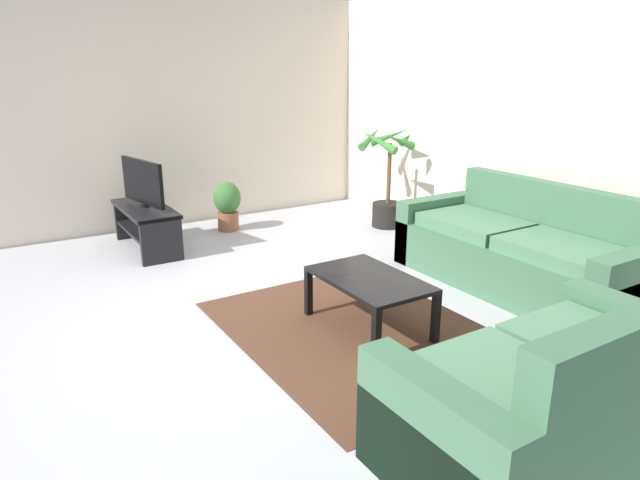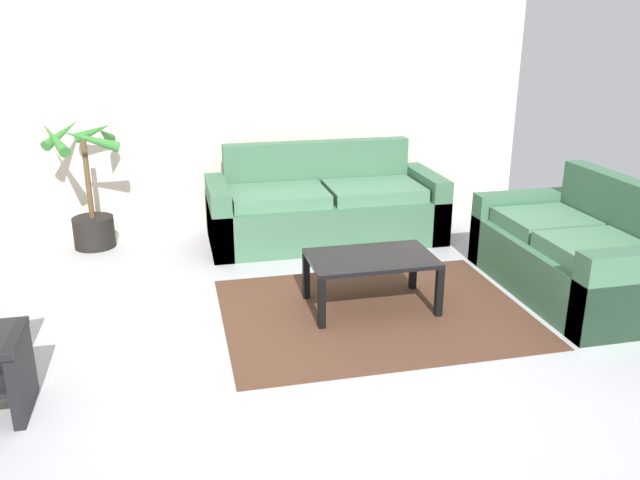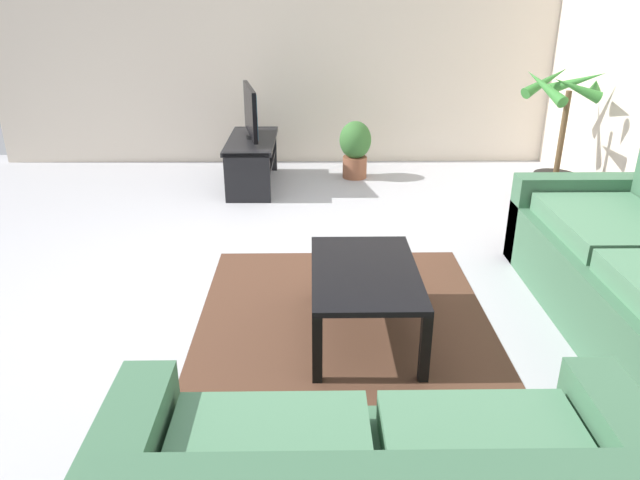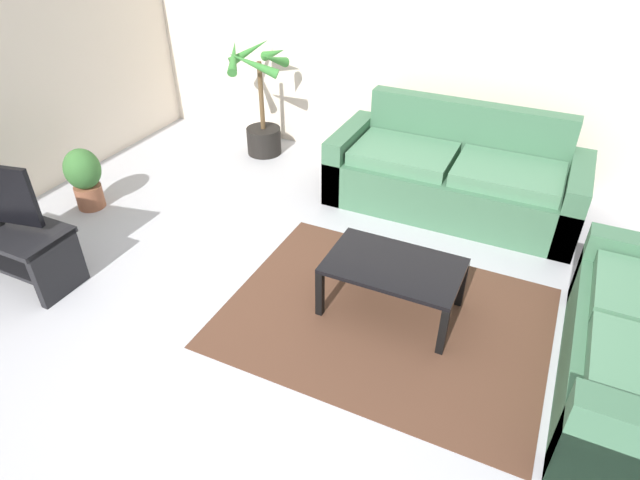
{
  "view_description": "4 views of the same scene",
  "coord_description": "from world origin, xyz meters",
  "px_view_note": "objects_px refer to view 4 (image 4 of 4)",
  "views": [
    {
      "loc": [
        3.73,
        -1.66,
        1.88
      ],
      "look_at": [
        0.41,
        0.41,
        0.67
      ],
      "focal_mm": 31.76,
      "sensor_mm": 36.0,
      "label": 1
    },
    {
      "loc": [
        -0.71,
        -3.57,
        2.06
      ],
      "look_at": [
        0.31,
        0.89,
        0.49
      ],
      "focal_mm": 36.54,
      "sensor_mm": 36.0,
      "label": 2
    },
    {
      "loc": [
        3.5,
        0.4,
        1.79
      ],
      "look_at": [
        0.47,
        0.44,
        0.5
      ],
      "focal_mm": 33.14,
      "sensor_mm": 36.0,
      "label": 3
    },
    {
      "loc": [
        1.43,
        -2.14,
        2.59
      ],
      "look_at": [
        0.17,
        0.52,
        0.56
      ],
      "focal_mm": 29.95,
      "sensor_mm": 36.0,
      "label": 4
    }
  ],
  "objects_px": {
    "tv_stand": "(5,242)",
    "coffee_table": "(393,270)",
    "potted_palm": "(261,112)",
    "potted_plant_small": "(84,176)",
    "couch_main": "(454,178)"
  },
  "relations": [
    {
      "from": "potted_plant_small",
      "to": "coffee_table",
      "type": "bearing_deg",
      "value": -3.01
    },
    {
      "from": "tv_stand",
      "to": "potted_palm",
      "type": "relative_size",
      "value": 0.92
    },
    {
      "from": "couch_main",
      "to": "tv_stand",
      "type": "distance_m",
      "value": 3.73
    },
    {
      "from": "couch_main",
      "to": "coffee_table",
      "type": "bearing_deg",
      "value": -91.12
    },
    {
      "from": "tv_stand",
      "to": "potted_plant_small",
      "type": "relative_size",
      "value": 1.9
    },
    {
      "from": "potted_palm",
      "to": "potted_plant_small",
      "type": "xyz_separation_m",
      "value": [
        -0.87,
        -1.7,
        -0.16
      ]
    },
    {
      "from": "potted_palm",
      "to": "potted_plant_small",
      "type": "bearing_deg",
      "value": -116.97
    },
    {
      "from": "tv_stand",
      "to": "coffee_table",
      "type": "distance_m",
      "value": 2.9
    },
    {
      "from": "potted_palm",
      "to": "potted_plant_small",
      "type": "distance_m",
      "value": 1.91
    },
    {
      "from": "couch_main",
      "to": "potted_plant_small",
      "type": "distance_m",
      "value": 3.36
    },
    {
      "from": "coffee_table",
      "to": "potted_plant_small",
      "type": "height_order",
      "value": "potted_plant_small"
    },
    {
      "from": "potted_plant_small",
      "to": "potted_palm",
      "type": "bearing_deg",
      "value": 63.03
    },
    {
      "from": "potted_palm",
      "to": "potted_plant_small",
      "type": "height_order",
      "value": "potted_palm"
    },
    {
      "from": "tv_stand",
      "to": "potted_plant_small",
      "type": "bearing_deg",
      "value": 102.9
    },
    {
      "from": "tv_stand",
      "to": "potted_plant_small",
      "type": "distance_m",
      "value": 1.05
    }
  ]
}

